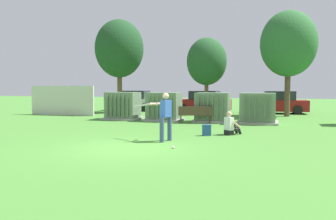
% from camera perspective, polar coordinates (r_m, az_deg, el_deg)
% --- Properties ---
extents(ground_plane, '(96.00, 96.00, 0.00)m').
position_cam_1_polar(ground_plane, '(11.26, -6.61, -6.23)').
color(ground_plane, '#478433').
extents(fence_panel, '(4.80, 0.12, 2.00)m').
position_cam_1_polar(fence_panel, '(24.83, -16.95, 1.50)').
color(fence_panel, beige).
rests_on(fence_panel, ground).
extents(transformer_west, '(2.10, 1.70, 1.62)m').
position_cam_1_polar(transformer_west, '(20.87, -7.39, 0.62)').
color(transformer_west, '#9E9B93').
rests_on(transformer_west, ground).
extents(transformer_mid_west, '(2.10, 1.70, 1.62)m').
position_cam_1_polar(transformer_mid_west, '(19.88, -0.65, 0.49)').
color(transformer_mid_west, '#9E9B93').
rests_on(transformer_mid_west, ground).
extents(transformer_mid_east, '(2.10, 1.70, 1.62)m').
position_cam_1_polar(transformer_mid_east, '(19.37, 7.32, 0.37)').
color(transformer_mid_east, '#9E9B93').
rests_on(transformer_mid_east, ground).
extents(transformer_east, '(2.10, 1.70, 1.62)m').
position_cam_1_polar(transformer_east, '(18.99, 14.47, 0.21)').
color(transformer_east, '#9E9B93').
rests_on(transformer_east, ground).
extents(park_bench, '(1.84, 0.83, 0.92)m').
position_cam_1_polar(park_bench, '(18.58, 4.47, -0.54)').
color(park_bench, '#4C3828').
rests_on(park_bench, ground).
extents(batter, '(1.59, 0.80, 1.74)m').
position_cam_1_polar(batter, '(12.47, -0.58, -0.70)').
color(batter, '#384C75').
rests_on(batter, ground).
extents(sports_ball, '(0.09, 0.09, 0.09)m').
position_cam_1_polar(sports_ball, '(11.10, 0.86, -6.11)').
color(sports_ball, white).
rests_on(sports_ball, ground).
extents(seated_spectator, '(0.72, 0.76, 0.96)m').
position_cam_1_polar(seated_spectator, '(14.43, 10.24, -2.52)').
color(seated_spectator, black).
rests_on(seated_spectator, ground).
extents(backpack, '(0.38, 0.35, 0.44)m').
position_cam_1_polar(backpack, '(14.04, 6.33, -3.32)').
color(backpack, '#264C8C').
rests_on(backpack, ground).
extents(tree_left, '(3.63, 3.63, 6.94)m').
position_cam_1_polar(tree_left, '(26.64, -7.97, 9.88)').
color(tree_left, brown).
rests_on(tree_left, ground).
extents(tree_center_left, '(2.84, 2.84, 5.42)m').
position_cam_1_polar(tree_center_left, '(25.11, 6.35, 7.87)').
color(tree_center_left, brown).
rests_on(tree_center_left, ground).
extents(tree_center_right, '(3.59, 3.59, 6.85)m').
position_cam_1_polar(tree_center_right, '(24.16, 19.12, 10.18)').
color(tree_center_right, brown).
rests_on(tree_center_right, ground).
extents(parked_car_leftmost, '(4.23, 1.97, 1.62)m').
position_cam_1_polar(parked_car_leftmost, '(28.33, -5.65, 1.43)').
color(parked_car_leftmost, silver).
rests_on(parked_car_leftmost, ground).
extents(parked_car_left_of_center, '(4.30, 2.13, 1.62)m').
position_cam_1_polar(parked_car_left_of_center, '(26.73, 5.75, 1.28)').
color(parked_car_left_of_center, maroon).
rests_on(parked_car_left_of_center, ground).
extents(parked_car_right_of_center, '(4.33, 2.18, 1.62)m').
position_cam_1_polar(parked_car_right_of_center, '(26.47, 17.51, 1.09)').
color(parked_car_right_of_center, maroon).
rests_on(parked_car_right_of_center, ground).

